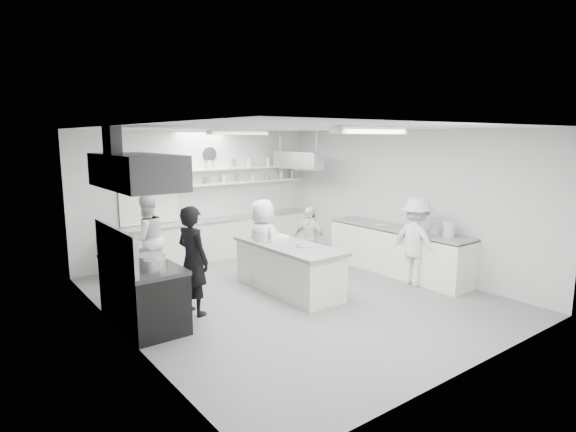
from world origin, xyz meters
TOP-DOWN VIEW (x-y plane):
  - floor at (0.00, 0.00)m, footprint 6.00×7.00m
  - ceiling at (0.00, 0.00)m, footprint 6.00×7.00m
  - wall_back at (0.00, 3.50)m, footprint 6.00×0.04m
  - wall_front at (0.00, -3.50)m, footprint 6.00×0.04m
  - wall_left at (-3.00, 0.00)m, footprint 0.04×7.00m
  - wall_right at (3.00, 0.00)m, footprint 0.04×7.00m
  - stove at (-2.60, 0.40)m, footprint 0.80×1.80m
  - exhaust_hood at (-2.60, 0.40)m, footprint 0.85×2.00m
  - back_counter at (0.30, 3.20)m, footprint 5.00×0.60m
  - shelf_lower at (0.70, 3.37)m, footprint 4.20×0.26m
  - shelf_upper at (0.70, 3.37)m, footprint 4.20×0.26m
  - pass_through_window at (-1.30, 3.48)m, footprint 1.30×0.04m
  - wall_clock at (0.20, 3.46)m, footprint 0.32×0.05m
  - right_counter at (2.65, -0.20)m, footprint 0.74×3.30m
  - pot_rack at (2.00, 2.40)m, footprint 0.30×1.60m
  - light_fixture_front at (0.00, -1.80)m, footprint 1.30×0.25m
  - light_fixture_rear at (0.00, 1.80)m, footprint 1.30×0.25m
  - prep_island at (0.11, 0.27)m, footprint 0.86×2.29m
  - stove_pot at (-2.60, -0.00)m, footprint 0.41×0.41m
  - cook_stove at (-1.81, 0.26)m, footprint 0.57×0.73m
  - cook_back at (-1.79, 2.33)m, footprint 0.89×0.71m
  - cook_island_left at (-0.08, 0.82)m, footprint 0.58×0.85m
  - cook_island_right at (1.18, 0.94)m, footprint 0.54×0.89m
  - cook_right at (2.31, -0.93)m, footprint 0.64×1.10m
  - bowl_island_a at (0.22, -0.04)m, footprint 0.29×0.29m
  - bowl_island_b at (-0.07, 0.58)m, footprint 0.25×0.25m
  - bowl_right at (2.52, 0.17)m, footprint 0.24×0.24m

SIDE VIEW (x-z plane):
  - floor at x=0.00m, z-range -0.02..0.00m
  - prep_island at x=0.11m, z-range 0.00..0.84m
  - stove at x=-2.60m, z-range 0.00..0.90m
  - back_counter at x=0.30m, z-range 0.00..0.92m
  - right_counter at x=2.65m, z-range 0.00..0.94m
  - cook_island_right at x=1.18m, z-range 0.00..1.41m
  - cook_island_left at x=-0.08m, z-range 0.00..1.68m
  - cook_right at x=2.31m, z-range 0.00..1.71m
  - bowl_island_a at x=0.22m, z-range 0.84..0.91m
  - bowl_island_b at x=-0.07m, z-range 0.84..0.91m
  - cook_back at x=-1.79m, z-range 0.00..1.75m
  - cook_stove at x=-1.81m, z-range 0.00..1.78m
  - bowl_right at x=2.52m, z-range 0.94..1.00m
  - stove_pot at x=-2.60m, z-range 0.91..1.16m
  - pass_through_window at x=-1.30m, z-range 0.95..1.95m
  - wall_back at x=0.00m, z-range 0.00..3.00m
  - wall_front at x=0.00m, z-range 0.00..3.00m
  - wall_left at x=-3.00m, z-range 0.00..3.00m
  - wall_right at x=3.00m, z-range 0.00..3.00m
  - shelf_lower at x=0.70m, z-range 1.73..1.77m
  - shelf_upper at x=0.70m, z-range 2.08..2.12m
  - pot_rack at x=2.00m, z-range 2.10..2.50m
  - exhaust_hood at x=-2.60m, z-range 2.10..2.60m
  - wall_clock at x=0.20m, z-range 2.29..2.61m
  - light_fixture_front at x=0.00m, z-range 2.89..2.99m
  - light_fixture_rear at x=0.00m, z-range 2.89..2.99m
  - ceiling at x=0.00m, z-range 3.00..3.02m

